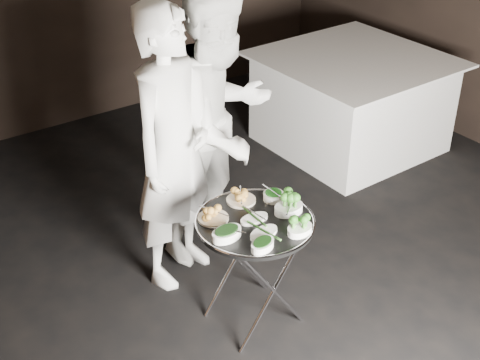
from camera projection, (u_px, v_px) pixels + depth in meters
floor at (286, 326)px, 4.22m from camera, size 6.00×7.00×0.05m
tray_stand at (254, 267)px, 4.03m from camera, size 0.50×0.42×0.73m
serving_tray at (255, 222)px, 3.86m from camera, size 0.70×0.70×0.04m
potato_plate_a at (213, 215)px, 3.86m from camera, size 0.18×0.18×0.07m
potato_plate_b at (241, 197)px, 4.02m from camera, size 0.19×0.19×0.06m
greens_bowl at (273, 195)px, 4.04m from camera, size 0.13×0.13×0.07m
asparagus_plate_a at (254, 218)px, 3.86m from camera, size 0.18×0.10×0.04m
asparagus_plate_b at (264, 232)px, 3.74m from camera, size 0.21×0.14×0.04m
spinach_bowl_a at (227, 233)px, 3.70m from camera, size 0.20×0.14×0.08m
spinach_bowl_b at (263, 244)px, 3.62m from camera, size 0.18×0.15×0.07m
broccoli_bowl_a at (289, 207)px, 3.92m from camera, size 0.19×0.14×0.08m
broccoli_bowl_b at (300, 228)px, 3.74m from camera, size 0.17×0.13×0.07m
serving_utensils at (250, 207)px, 3.89m from camera, size 0.59×0.42×0.01m
waiter_left at (174, 150)px, 4.18m from camera, size 0.81×0.67×1.89m
waiter_right at (221, 122)px, 4.47m from camera, size 1.08×0.93×1.93m
dining_table at (351, 102)px, 6.05m from camera, size 1.48×1.48×0.85m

